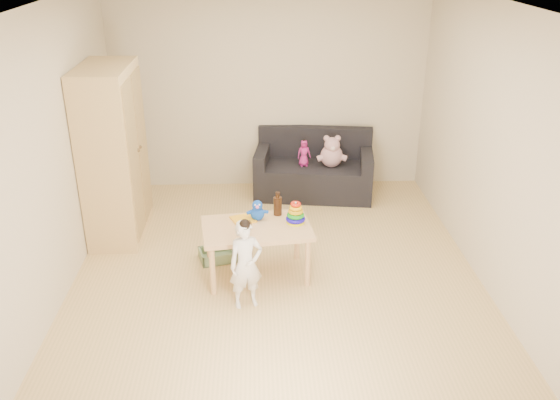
{
  "coord_description": "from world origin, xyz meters",
  "views": [
    {
      "loc": [
        -0.19,
        -5.21,
        3.13
      ],
      "look_at": [
        0.05,
        0.25,
        0.65
      ],
      "focal_mm": 38.0,
      "sensor_mm": 36.0,
      "label": 1
    }
  ],
  "objects_px": {
    "sofa": "(313,179)",
    "wardrobe": "(113,154)",
    "play_table": "(257,251)",
    "toddler": "(246,266)"
  },
  "relations": [
    {
      "from": "wardrobe",
      "to": "play_table",
      "type": "distance_m",
      "value": 1.96
    },
    {
      "from": "play_table",
      "to": "toddler",
      "type": "relative_size",
      "value": 1.26
    },
    {
      "from": "sofa",
      "to": "wardrobe",
      "type": "bearing_deg",
      "value": -149.16
    },
    {
      "from": "toddler",
      "to": "wardrobe",
      "type": "bearing_deg",
      "value": 116.3
    },
    {
      "from": "sofa",
      "to": "play_table",
      "type": "xyz_separation_m",
      "value": [
        -0.75,
        -1.98,
        0.06
      ]
    },
    {
      "from": "play_table",
      "to": "toddler",
      "type": "height_order",
      "value": "toddler"
    },
    {
      "from": "play_table",
      "to": "sofa",
      "type": "bearing_deg",
      "value": 69.4
    },
    {
      "from": "wardrobe",
      "to": "sofa",
      "type": "distance_m",
      "value": 2.58
    },
    {
      "from": "wardrobe",
      "to": "toddler",
      "type": "distance_m",
      "value": 2.16
    },
    {
      "from": "wardrobe",
      "to": "play_table",
      "type": "height_order",
      "value": "wardrobe"
    }
  ]
}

